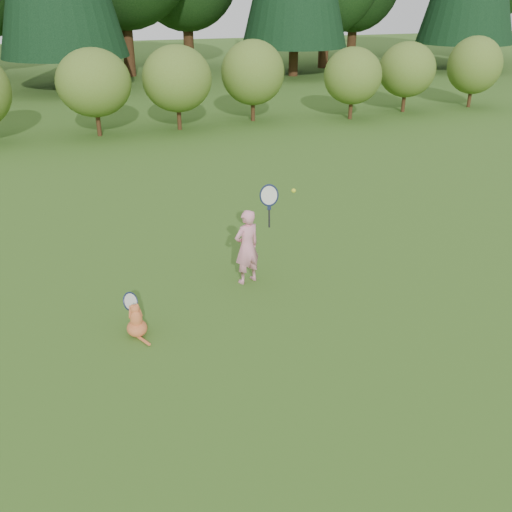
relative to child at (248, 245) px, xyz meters
name	(u,v)px	position (x,y,z in m)	size (l,w,h in m)	color
ground	(260,326)	(-0.24, -1.34, -0.64)	(100.00, 100.00, 0.00)	#335818
shrub_row	(133,86)	(-0.24, 11.66, 0.76)	(28.00, 3.00, 2.80)	#576820
child	(248,245)	(0.00, 0.00, 0.00)	(0.72, 0.46, 1.83)	pink
cat	(136,318)	(-1.90, -0.99, -0.40)	(0.35, 0.69, 0.63)	#BF5524
tennis_ball	(294,191)	(1.02, 0.66, 0.57)	(0.07, 0.07, 0.07)	#CED419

